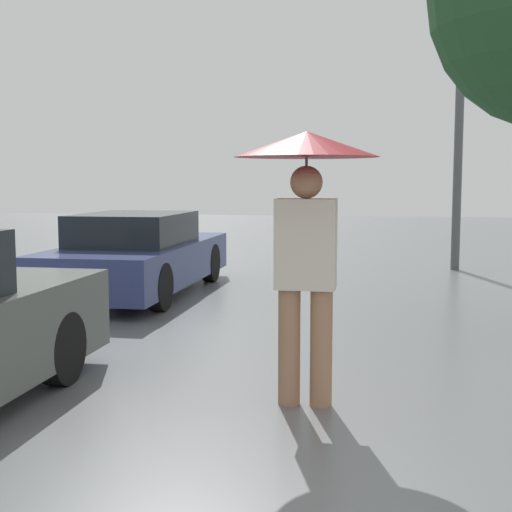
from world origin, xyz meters
TOP-DOWN VIEW (x-y plane):
  - pedestrian at (-0.37, 3.04)m, footprint 1.03×1.03m
  - parked_car_farthest at (-3.30, 7.69)m, footprint 1.63×4.24m
  - street_lamp at (1.45, 11.33)m, footprint 0.35×0.35m

SIDE VIEW (x-z plane):
  - parked_car_farthest at x=-3.30m, z-range -0.03..1.13m
  - pedestrian at x=-0.37m, z-range 0.53..2.51m
  - street_lamp at x=1.45m, z-range 0.52..5.33m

